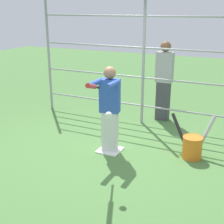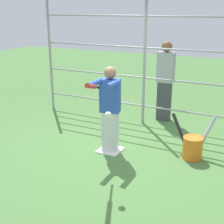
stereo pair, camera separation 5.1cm
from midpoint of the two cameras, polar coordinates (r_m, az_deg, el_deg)
ground_plane at (r=5.65m, az=-0.07°, el=-7.04°), size 24.00×24.00×0.00m
home_plate at (r=5.64m, az=-0.07°, el=-6.95°), size 0.40×0.40×0.02m
fence_backstop at (r=6.66m, az=6.17°, el=8.91°), size 4.94×0.06×2.67m
batter at (r=5.33m, az=-0.15°, el=0.89°), size 0.39×0.56×1.52m
baseball_bat_swinging at (r=4.35m, az=-3.35°, el=4.70°), size 0.34×0.84×0.29m
softball_in_flight at (r=4.28m, az=-0.36°, el=-0.57°), size 0.10×0.10×0.10m
bat_bucket at (r=5.49m, az=14.77°, el=-6.06°), size 0.81×0.54×0.72m
bystander_behind_fence at (r=7.00m, az=9.89°, el=5.75°), size 0.37×0.23×1.77m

